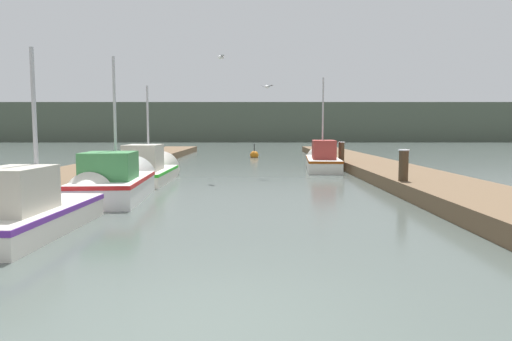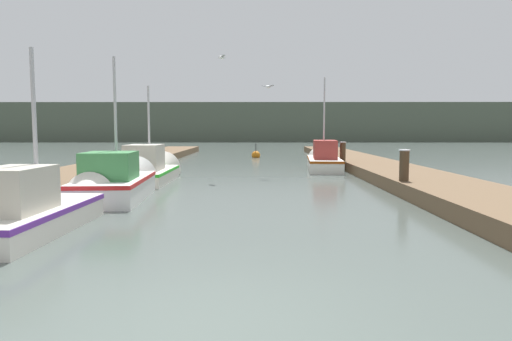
{
  "view_description": "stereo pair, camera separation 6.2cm",
  "coord_description": "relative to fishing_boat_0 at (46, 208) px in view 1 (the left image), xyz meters",
  "views": [
    {
      "loc": [
        0.57,
        -4.35,
        1.95
      ],
      "look_at": [
        0.55,
        9.97,
        0.65
      ],
      "focal_mm": 32.0,
      "sensor_mm": 36.0,
      "label": 1
    },
    {
      "loc": [
        0.63,
        -4.35,
        1.95
      ],
      "look_at": [
        0.55,
        9.97,
        0.65
      ],
      "focal_mm": 32.0,
      "sensor_mm": 36.0,
      "label": 2
    }
  ],
  "objects": [
    {
      "name": "fishing_boat_2",
      "position": [
        0.16,
        8.25,
        0.03
      ],
      "size": [
        1.71,
        4.83,
        4.1
      ],
      "rotation": [
        0.0,
        0.0,
        0.01
      ],
      "color": "silver",
      "rests_on": "ground_plane"
    },
    {
      "name": "fishing_boat_3",
      "position": [
        7.47,
        13.48,
        0.07
      ],
      "size": [
        1.95,
        6.16,
        4.83
      ],
      "rotation": [
        0.0,
        0.0,
        -0.08
      ],
      "color": "silver",
      "rests_on": "ground_plane"
    },
    {
      "name": "distant_shore_ridge",
      "position": [
        3.64,
        68.21,
        2.63
      ],
      "size": [
        120.0,
        16.0,
        6.03
      ],
      "color": "#4C5647",
      "rests_on": "ground_plane"
    },
    {
      "name": "mooring_piling_0",
      "position": [
        8.55,
        4.34,
        0.3
      ],
      "size": [
        0.32,
        0.32,
        1.36
      ],
      "color": "#473523",
      "rests_on": "ground_plane"
    },
    {
      "name": "dock_right",
      "position": [
        9.67,
        11.35,
        -0.17
      ],
      "size": [
        2.74,
        40.0,
        0.43
      ],
      "color": "brown",
      "rests_on": "ground_plane"
    },
    {
      "name": "mooring_piling_1",
      "position": [
        8.28,
        12.7,
        0.3
      ],
      "size": [
        0.32,
        0.32,
        1.36
      ],
      "color": "#473523",
      "rests_on": "ground_plane"
    },
    {
      "name": "fishing_boat_1",
      "position": [
        0.25,
        3.97,
        0.07
      ],
      "size": [
        1.91,
        4.64,
        4.42
      ],
      "rotation": [
        0.0,
        0.0,
        0.07
      ],
      "color": "silver",
      "rests_on": "ground_plane"
    },
    {
      "name": "dock_left",
      "position": [
        -2.39,
        11.35,
        -0.17
      ],
      "size": [
        2.74,
        40.0,
        0.43
      ],
      "color": "brown",
      "rests_on": "ground_plane"
    },
    {
      "name": "mooring_piling_2",
      "position": [
        8.27,
        15.81,
        0.12
      ],
      "size": [
        0.27,
        0.27,
        1.01
      ],
      "color": "#473523",
      "rests_on": "ground_plane"
    },
    {
      "name": "channel_buoy",
      "position": [
        4.09,
        22.34,
        -0.22
      ],
      "size": [
        0.59,
        0.59,
        1.09
      ],
      "color": "#BF6513",
      "rests_on": "ground_plane"
    },
    {
      "name": "ground_plane",
      "position": [
        3.64,
        -4.65,
        -0.39
      ],
      "size": [
        200.0,
        200.0,
        0.0
      ],
      "color": "#47514C"
    },
    {
      "name": "seagull_1",
      "position": [
        2.85,
        8.86,
        4.33
      ],
      "size": [
        0.31,
        0.55,
        0.12
      ],
      "rotation": [
        0.0,
        0.0,
        5.08
      ],
      "color": "white"
    },
    {
      "name": "seagull_lead",
      "position": [
        4.66,
        9.94,
        3.3
      ],
      "size": [
        0.5,
        0.43,
        0.12
      ],
      "rotation": [
        0.0,
        0.0,
        5.61
      ],
      "color": "white"
    },
    {
      "name": "fishing_boat_0",
      "position": [
        0.0,
        0.0,
        0.0
      ],
      "size": [
        1.47,
        4.82,
        3.89
      ],
      "rotation": [
        0.0,
        0.0,
        -0.02
      ],
      "color": "silver",
      "rests_on": "ground_plane"
    }
  ]
}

